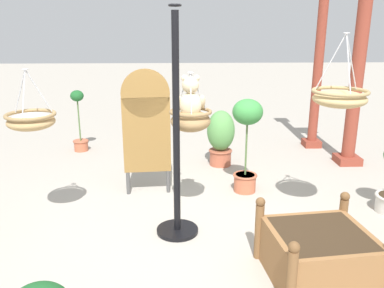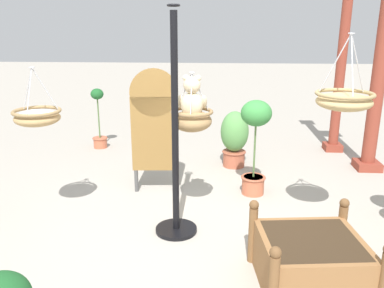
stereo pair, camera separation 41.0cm
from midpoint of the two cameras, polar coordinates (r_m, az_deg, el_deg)
ground_plane at (r=4.39m, az=2.75°, el=-12.19°), size 40.00×40.00×0.00m
display_pole_central at (r=4.06m, az=0.52°, el=-3.75°), size 0.44×0.44×2.30m
hanging_basket_with_teddy at (r=4.16m, az=2.80°, el=3.50°), size 0.45×0.45×0.62m
teddy_bear at (r=4.14m, az=2.85°, el=6.30°), size 0.31×0.29×0.45m
hanging_basket_left_high at (r=4.33m, az=-18.78°, el=3.72°), size 0.49×0.49×0.60m
hanging_basket_right_low at (r=4.14m, az=23.64°, el=5.74°), size 0.55×0.55×0.72m
greenhouse_pillar_left at (r=6.47m, az=26.77°, el=8.03°), size 0.38×0.38×2.79m
greenhouse_pillar_right at (r=7.25m, az=22.01°, el=9.52°), size 0.31×0.31×2.83m
wooden_planter_box at (r=3.63m, az=19.88°, el=-15.50°), size 0.99×0.95×0.61m
potted_plant_bushy_green at (r=7.20m, az=-11.59°, el=3.00°), size 0.27×0.27×1.07m
potted_plant_small_succulent at (r=6.16m, az=8.00°, el=0.91°), size 0.43×0.43×0.87m
potted_plant_conical_shrub at (r=5.09m, az=11.32°, el=0.89°), size 0.38×0.38×1.24m
display_sign_board at (r=5.02m, az=-3.07°, el=3.26°), size 0.60×0.09×1.61m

